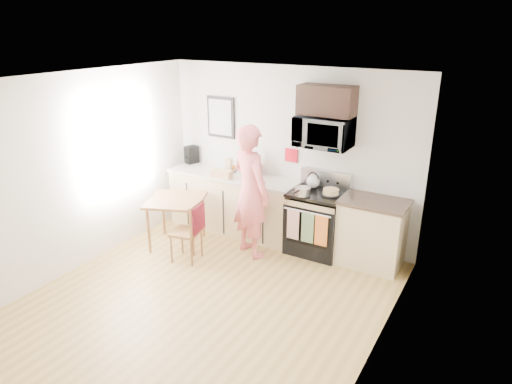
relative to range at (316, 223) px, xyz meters
The scene contains 27 objects.
floor 2.12m from the range, 107.69° to the right, with size 4.60×4.60×0.00m, color #A27D3F.
back_wall 1.12m from the range, 152.75° to the left, with size 4.00×0.04×2.60m, color white.
left_wall 3.40m from the range, 143.09° to the right, with size 0.04×4.60×2.60m, color white.
right_wall 2.55m from the range, 55.26° to the right, with size 0.04×4.60×2.60m, color white.
ceiling 3.00m from the range, 107.69° to the right, with size 4.00×4.60×0.04m, color silver.
window 3.06m from the range, 155.62° to the right, with size 0.06×1.40×1.50m.
cabinet_left 1.43m from the range, behind, with size 2.10×0.60×0.90m, color tan.
countertop_left 1.51m from the range, behind, with size 2.14×0.64×0.04m, color beige.
cabinet_right 0.80m from the range, ahead, with size 0.84×0.60×0.90m, color tan.
countertop_right 0.93m from the range, ahead, with size 0.88×0.64×0.04m, color black.
range is the anchor object (origin of this frame).
microwave 1.33m from the range, 90.06° to the left, with size 0.76×0.51×0.42m, color #BBBBC0.
upper_cabinet 1.75m from the range, 90.04° to the left, with size 0.76×0.35×0.40m, color black.
wall_art 2.27m from the range, behind, with size 0.50×0.04×0.65m.
wall_trivet 1.09m from the range, 151.92° to the left, with size 0.20×0.02×0.20m, color #A70E1B.
person 1.08m from the range, 146.41° to the right, with size 0.69×0.45×1.90m, color #CA3A37.
dining_table 2.08m from the range, 155.80° to the right, with size 0.88×0.88×0.73m.
chair 1.76m from the range, 139.76° to the right, with size 0.47×0.43×0.87m.
knife_block 1.26m from the range, behind, with size 0.11×0.15×0.24m, color brown.
utensil_crock 1.31m from the range, 168.62° to the left, with size 0.13×0.13×0.38m.
fruit_bowl 1.64m from the range, behind, with size 0.24×0.24×0.11m.
milk_carton 1.64m from the range, behind, with size 0.09×0.09×0.24m, color tan.
coffee_maker 2.47m from the range, behind, with size 0.22×0.26×0.29m.
bread_bag 1.62m from the range, behind, with size 0.31×0.15×0.12m, color tan.
cake 0.57m from the range, ahead, with size 0.26×0.26×0.09m.
kettle 0.61m from the range, 138.69° to the left, with size 0.19×0.19×0.24m.
pot 0.60m from the range, 120.68° to the right, with size 0.21×0.37×0.11m.
Camera 1 is at (2.89, -3.66, 3.14)m, focal length 32.00 mm.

